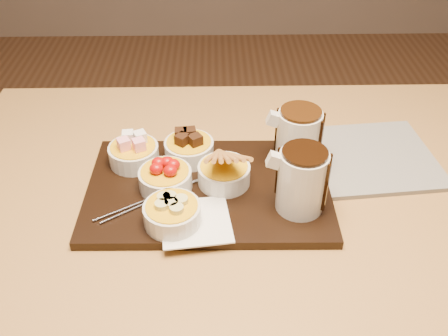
{
  "coord_description": "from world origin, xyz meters",
  "views": [
    {
      "loc": [
        -0.05,
        -0.75,
        1.38
      ],
      "look_at": [
        -0.04,
        -0.02,
        0.81
      ],
      "focal_mm": 40.0,
      "sensor_mm": 36.0,
      "label": 1
    }
  ],
  "objects_px": {
    "pitcher_dark_chocolate": "(302,181)",
    "pitcher_milk_chocolate": "(298,139)",
    "dining_table": "(242,221)",
    "newspaper": "(361,158)",
    "serving_board": "(208,189)",
    "bowl_strawberries": "(165,180)"
  },
  "relations": [
    {
      "from": "pitcher_dark_chocolate",
      "to": "pitcher_milk_chocolate",
      "type": "relative_size",
      "value": 1.0
    },
    {
      "from": "dining_table",
      "to": "pitcher_milk_chocolate",
      "type": "distance_m",
      "value": 0.21
    },
    {
      "from": "newspaper",
      "to": "serving_board",
      "type": "bearing_deg",
      "value": -168.22
    },
    {
      "from": "bowl_strawberries",
      "to": "pitcher_milk_chocolate",
      "type": "relative_size",
      "value": 0.85
    },
    {
      "from": "serving_board",
      "to": "pitcher_milk_chocolate",
      "type": "height_order",
      "value": "pitcher_milk_chocolate"
    },
    {
      "from": "serving_board",
      "to": "newspaper",
      "type": "distance_m",
      "value": 0.33
    },
    {
      "from": "bowl_strawberries",
      "to": "newspaper",
      "type": "relative_size",
      "value": 0.33
    },
    {
      "from": "pitcher_milk_chocolate",
      "to": "newspaper",
      "type": "relative_size",
      "value": 0.39
    },
    {
      "from": "serving_board",
      "to": "pitcher_milk_chocolate",
      "type": "distance_m",
      "value": 0.2
    },
    {
      "from": "pitcher_milk_chocolate",
      "to": "pitcher_dark_chocolate",
      "type": "bearing_deg",
      "value": -94.4
    },
    {
      "from": "dining_table",
      "to": "pitcher_milk_chocolate",
      "type": "bearing_deg",
      "value": 22.95
    },
    {
      "from": "serving_board",
      "to": "bowl_strawberries",
      "type": "relative_size",
      "value": 4.6
    },
    {
      "from": "dining_table",
      "to": "pitcher_milk_chocolate",
      "type": "relative_size",
      "value": 10.23
    },
    {
      "from": "serving_board",
      "to": "pitcher_dark_chocolate",
      "type": "bearing_deg",
      "value": -19.98
    },
    {
      "from": "bowl_strawberries",
      "to": "newspaper",
      "type": "xyz_separation_m",
      "value": [
        0.4,
        0.1,
        -0.03
      ]
    },
    {
      "from": "bowl_strawberries",
      "to": "pitcher_dark_chocolate",
      "type": "xyz_separation_m",
      "value": [
        0.24,
        -0.06,
        0.04
      ]
    },
    {
      "from": "bowl_strawberries",
      "to": "pitcher_milk_chocolate",
      "type": "xyz_separation_m",
      "value": [
        0.26,
        0.07,
        0.04
      ]
    },
    {
      "from": "pitcher_milk_chocolate",
      "to": "serving_board",
      "type": "bearing_deg",
      "value": -158.2
    },
    {
      "from": "newspaper",
      "to": "bowl_strawberries",
      "type": "bearing_deg",
      "value": -171.01
    },
    {
      "from": "bowl_strawberries",
      "to": "pitcher_milk_chocolate",
      "type": "bearing_deg",
      "value": 15.61
    },
    {
      "from": "bowl_strawberries",
      "to": "newspaper",
      "type": "height_order",
      "value": "bowl_strawberries"
    },
    {
      "from": "dining_table",
      "to": "serving_board",
      "type": "height_order",
      "value": "serving_board"
    }
  ]
}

